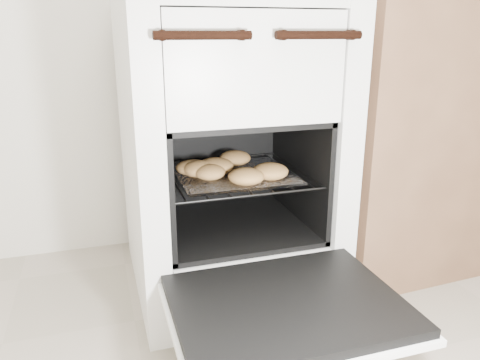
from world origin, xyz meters
name	(u,v)px	position (x,y,z in m)	size (l,w,h in m)	color
stove	(226,151)	(-0.03, 1.18, 0.43)	(0.57, 0.63, 0.87)	white
oven_door	(287,307)	(-0.03, 0.71, 0.19)	(0.51, 0.40, 0.04)	black
oven_rack	(232,175)	(-0.03, 1.12, 0.37)	(0.41, 0.40, 0.01)	black
foil_sheet	(234,174)	(-0.03, 1.10, 0.38)	(0.32, 0.28, 0.01)	white
baked_rolls	(225,168)	(-0.06, 1.09, 0.40)	(0.32, 0.31, 0.04)	#BB834B
counter	(427,127)	(0.73, 1.25, 0.44)	(0.88, 0.59, 0.88)	brown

